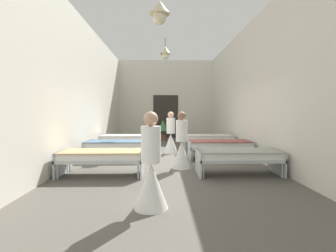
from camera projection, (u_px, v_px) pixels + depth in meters
ground_plane at (168, 161)px, 7.63m from camera, size 5.86×13.46×0.10m
room_shell at (168, 92)px, 8.71m from camera, size 5.66×13.06×4.36m
bed_left_row_0 at (102, 156)px, 5.67m from camera, size 1.90×0.84×0.57m
bed_right_row_0 at (238, 156)px, 5.74m from camera, size 1.90×0.84×0.57m
bed_left_row_1 at (117, 145)px, 7.56m from camera, size 1.90×0.84×0.57m
bed_right_row_1 at (219, 145)px, 7.63m from camera, size 1.90×0.84×0.57m
bed_left_row_2 at (126, 139)px, 9.46m from camera, size 1.90×0.84×0.57m
bed_right_row_2 at (208, 138)px, 9.53m from camera, size 1.90×0.84×0.57m
nurse_near_aisle at (182, 148)px, 6.40m from camera, size 0.52×0.52×1.49m
nurse_mid_aisle at (171, 138)px, 8.71m from camera, size 0.52×0.52×1.49m
nurse_far_aisle at (151, 174)px, 3.72m from camera, size 0.52×0.52×1.49m
potted_plant at (163, 127)px, 12.52m from camera, size 0.55×0.55×1.06m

